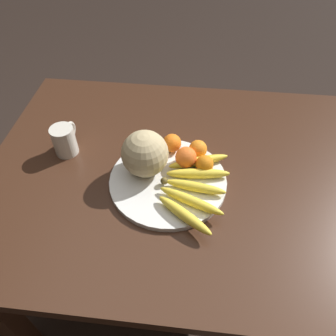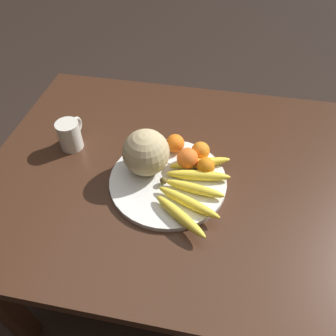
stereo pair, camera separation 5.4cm
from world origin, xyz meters
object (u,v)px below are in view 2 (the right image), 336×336
Objects in this scene: melon at (146,152)px; orange_front_left at (188,158)px; orange_back_left at (206,166)px; ceramic_mug at (70,135)px; kitchen_table at (185,189)px; orange_mid_center at (200,151)px; banana_bunch at (192,188)px; produce_tag at (176,164)px; fruit_bowl at (168,180)px; orange_front_right at (175,143)px.

orange_front_left is at bearing -163.63° from melon.
ceramic_mug is at bearing -6.80° from orange_back_left.
kitchen_table is 0.15m from orange_mid_center.
banana_bunch is at bearing 87.82° from orange_mid_center.
orange_back_left is (-0.02, 0.07, -0.00)m from orange_mid_center.
melon is at bearing 165.27° from ceramic_mug.
melon is 1.61× the size of produce_tag.
fruit_bowl is 0.13m from orange_back_left.
melon reaches higher than orange_front_left.
kitchen_table is at bearing 78.04° from orange_front_left.
orange_front_left is at bearing 129.29° from orange_front_right.
orange_front_left reaches higher than orange_front_right.
banana_bunch is 0.19m from orange_front_right.
orange_back_left is at bearing 78.64° from banana_bunch.
orange_front_left is at bearing -101.96° from kitchen_table.
orange_front_left is (-0.00, -0.01, 0.14)m from kitchen_table.
fruit_bowl reaches higher than kitchen_table.
ceramic_mug is at bearing 4.26° from orange_front_right.
melon reaches higher than ceramic_mug.
orange_back_left reaches higher than banana_bunch.
orange_back_left is at bearing -167.35° from produce_tag.
fruit_bowl is 6.40× the size of orange_back_left.
orange_front_left is (-0.13, -0.04, -0.04)m from melon.
orange_mid_center is (-0.01, -0.15, 0.01)m from banana_bunch.
ceramic_mug is (0.42, -0.04, 0.00)m from orange_front_left.
orange_front_right is (0.05, -0.07, 0.14)m from kitchen_table.
orange_mid_center is (-0.09, 0.02, -0.00)m from orange_front_right.
orange_mid_center is at bearing -124.00° from produce_tag.
orange_front_right is at bearing -52.86° from produce_tag.
fruit_bowl is 0.14m from orange_front_right.
orange_front_left is (0.03, -0.10, 0.02)m from banana_bunch.
banana_bunch is at bearing 107.85° from kitchen_table.
produce_tag is 0.38m from ceramic_mug.
orange_back_left is at bearing 110.31° from orange_mid_center.
orange_front_right is at bearing -11.70° from orange_mid_center.
orange_front_left is (-0.05, -0.07, 0.04)m from fruit_bowl.
melon reaches higher than produce_tag.
orange_front_left is 1.14× the size of orange_mid_center.
ceramic_mug is at bearing 1.10° from orange_mid_center.
orange_mid_center is 0.09m from produce_tag.
banana_bunch is at bearing 162.31° from ceramic_mug.
melon is at bearing 13.24° from kitchen_table.
banana_bunch is 0.09m from orange_back_left.
fruit_bowl is at bearing 163.81° from ceramic_mug.
orange_back_left is (-0.03, -0.09, 0.01)m from banana_bunch.
orange_front_right is at bearing -50.71° from orange_front_left.
kitchen_table is 0.16m from banana_bunch.
orange_front_left reaches higher than produce_tag.
ceramic_mug reaches higher than produce_tag.
orange_mid_center is at bearing -123.65° from kitchen_table.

